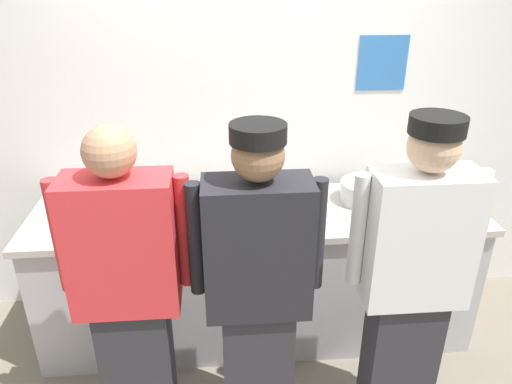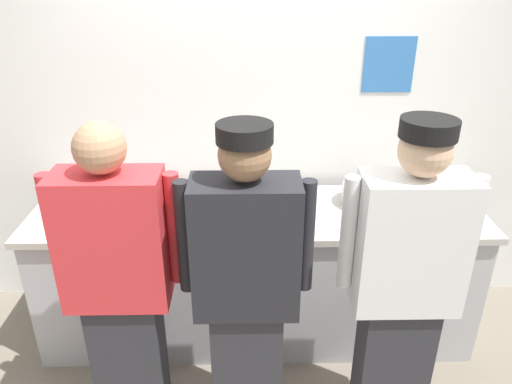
# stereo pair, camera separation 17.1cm
# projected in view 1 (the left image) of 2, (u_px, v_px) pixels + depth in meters

# --- Properties ---
(ground_plane) EXTENTS (9.00, 9.00, 0.00)m
(ground_plane) POSITION_uv_depth(u_px,v_px,m) (263.00, 370.00, 3.00)
(ground_plane) COLOR slate
(wall_back) EXTENTS (4.28, 0.11, 2.96)m
(wall_back) POSITION_uv_depth(u_px,v_px,m) (252.00, 98.00, 3.14)
(wall_back) COLOR white
(wall_back) RESTS_ON ground
(prep_counter) EXTENTS (2.73, 0.72, 0.91)m
(prep_counter) POSITION_uv_depth(u_px,v_px,m) (258.00, 273.00, 3.14)
(prep_counter) COLOR #B2B2B7
(prep_counter) RESTS_ON ground
(chef_near_left) EXTENTS (0.62, 0.24, 1.70)m
(chef_near_left) POSITION_uv_depth(u_px,v_px,m) (129.00, 290.00, 2.25)
(chef_near_left) COLOR #2D2D33
(chef_near_left) RESTS_ON ground
(chef_center) EXTENTS (0.61, 0.24, 1.71)m
(chef_center) POSITION_uv_depth(u_px,v_px,m) (258.00, 289.00, 2.24)
(chef_center) COLOR #2D2D33
(chef_center) RESTS_ON ground
(chef_far_right) EXTENTS (0.62, 0.24, 1.72)m
(chef_far_right) POSITION_uv_depth(u_px,v_px,m) (412.00, 279.00, 2.29)
(chef_far_right) COLOR #2D2D33
(chef_far_right) RESTS_ON ground
(plate_stack_front) EXTENTS (0.23, 0.23, 0.07)m
(plate_stack_front) POSITION_uv_depth(u_px,v_px,m) (225.00, 197.00, 3.04)
(plate_stack_front) COLOR white
(plate_stack_front) RESTS_ON prep_counter
(mixing_bowl_steel) EXTENTS (0.32, 0.32, 0.13)m
(mixing_bowl_steel) POSITION_uv_depth(u_px,v_px,m) (366.00, 192.00, 3.04)
(mixing_bowl_steel) COLOR #B7BABF
(mixing_bowl_steel) RESTS_ON prep_counter
(sheet_tray) EXTENTS (0.45, 0.33, 0.02)m
(sheet_tray) POSITION_uv_depth(u_px,v_px,m) (164.00, 212.00, 2.90)
(sheet_tray) COLOR #B7BABF
(sheet_tray) RESTS_ON prep_counter
(squeeze_bottle_primary) EXTENTS (0.06, 0.06, 0.18)m
(squeeze_bottle_primary) POSITION_uv_depth(u_px,v_px,m) (436.00, 191.00, 2.99)
(squeeze_bottle_primary) COLOR #56A333
(squeeze_bottle_primary) RESTS_ON prep_counter
(ramekin_orange_sauce) EXTENTS (0.10, 0.10, 0.05)m
(ramekin_orange_sauce) POSITION_uv_depth(u_px,v_px,m) (293.00, 221.00, 2.78)
(ramekin_orange_sauce) COLOR white
(ramekin_orange_sauce) RESTS_ON prep_counter
(ramekin_yellow_sauce) EXTENTS (0.11, 0.11, 0.04)m
(ramekin_yellow_sauce) POSITION_uv_depth(u_px,v_px,m) (399.00, 192.00, 3.13)
(ramekin_yellow_sauce) COLOR white
(ramekin_yellow_sauce) RESTS_ON prep_counter
(ramekin_red_sauce) EXTENTS (0.08, 0.08, 0.04)m
(ramekin_red_sauce) POSITION_uv_depth(u_px,v_px,m) (274.00, 193.00, 3.11)
(ramekin_red_sauce) COLOR white
(ramekin_red_sauce) RESTS_ON prep_counter
(deli_cup) EXTENTS (0.09, 0.09, 0.09)m
(deli_cup) POSITION_uv_depth(u_px,v_px,m) (402.00, 203.00, 2.95)
(deli_cup) COLOR white
(deli_cup) RESTS_ON prep_counter
(chefs_knife) EXTENTS (0.28, 0.03, 0.02)m
(chefs_knife) POSITION_uv_depth(u_px,v_px,m) (249.00, 221.00, 2.82)
(chefs_knife) COLOR #B7BABF
(chefs_knife) RESTS_ON prep_counter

